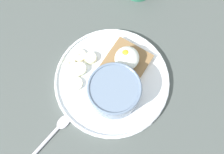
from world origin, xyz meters
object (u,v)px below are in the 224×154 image
object	(u,v)px
banana_slice_back	(79,56)
banana_slice_inner	(91,58)
banana_slice_front	(80,69)
banana_slice_right	(70,64)
banana_slice_left	(76,84)
poached_egg	(127,58)
toast_slice	(126,62)
oatmeal_bowl	(114,91)
spoon	(55,131)

from	to	relation	value
banana_slice_back	banana_slice_inner	xyz separation A→B (cm)	(0.57, -2.78, 0.14)
banana_slice_front	banana_slice_right	distance (cm)	2.90
banana_slice_left	banana_slice_back	size ratio (longest dim) A/B	1.22
poached_egg	banana_slice_inner	distance (cm)	9.00
toast_slice	banana_slice_right	size ratio (longest dim) A/B	2.53
oatmeal_bowl	banana_slice_front	world-z (taller)	oatmeal_bowl
oatmeal_bowl	banana_slice_left	size ratio (longest dim) A/B	2.87
banana_slice_right	banana_slice_inner	xyz separation A→B (cm)	(3.51, -3.78, 0.14)
poached_egg	banana_slice_back	distance (cm)	11.75
banana_slice_back	spoon	bearing A→B (deg)	-167.21
banana_slice_right	spoon	xyz separation A→B (cm)	(-15.04, -5.09, -1.11)
oatmeal_bowl	banana_slice_back	size ratio (longest dim) A/B	3.51
oatmeal_bowl	banana_slice_inner	xyz separation A→B (cm)	(5.39, 9.22, -2.48)
poached_egg	banana_slice_front	bearing A→B (deg)	126.92
toast_slice	banana_slice_inner	size ratio (longest dim) A/B	3.14
banana_slice_back	poached_egg	bearing A→B (deg)	-71.56
toast_slice	spoon	xyz separation A→B (cm)	(-21.58, 6.83, -1.37)
banana_slice_inner	spoon	xyz separation A→B (cm)	(-18.55, -1.31, -1.25)
poached_egg	banana_slice_left	distance (cm)	13.35
spoon	banana_slice_inner	bearing A→B (deg)	4.02
banana_slice_right	toast_slice	bearing A→B (deg)	-61.26
poached_egg	oatmeal_bowl	bearing A→B (deg)	-172.33
banana_slice_right	banana_slice_back	bearing A→B (deg)	-18.88
oatmeal_bowl	banana_slice_right	world-z (taller)	oatmeal_bowl
banana_slice_inner	banana_slice_right	bearing A→B (deg)	132.88
spoon	oatmeal_bowl	bearing A→B (deg)	-31.02
banana_slice_back	banana_slice_left	bearing A→B (deg)	-157.17
oatmeal_bowl	banana_slice_right	size ratio (longest dim) A/B	2.83
oatmeal_bowl	banana_slice_inner	distance (cm)	10.97
banana_slice_left	spoon	size ratio (longest dim) A/B	0.34
spoon	poached_egg	bearing A→B (deg)	-17.42
poached_egg	banana_slice_back	size ratio (longest dim) A/B	1.79
oatmeal_bowl	banana_slice_left	world-z (taller)	oatmeal_bowl
poached_egg	spoon	distance (cm)	22.96
toast_slice	banana_slice_left	bearing A→B (deg)	141.80
banana_slice_back	spoon	size ratio (longest dim) A/B	0.28
poached_egg	banana_slice_front	world-z (taller)	poached_egg
poached_egg	banana_slice_left	xyz separation A→B (cm)	(-10.32, 8.04, -2.65)
banana_slice_left	banana_slice_inner	bearing A→B (deg)	0.32
oatmeal_bowl	toast_slice	size ratio (longest dim) A/B	1.12
banana_slice_front	banana_slice_right	bearing A→B (deg)	86.23
toast_slice	banana_slice_inner	distance (cm)	8.68
banana_slice_left	banana_slice_back	world-z (taller)	same
banana_slice_front	banana_slice_back	xyz separation A→B (cm)	(3.13, 1.87, -0.23)
toast_slice	banana_slice_back	xyz separation A→B (cm)	(-3.59, 10.91, -0.25)
banana_slice_left	banana_slice_back	bearing A→B (deg)	22.83
toast_slice	poached_egg	xyz separation A→B (cm)	(0.03, 0.05, 2.40)
toast_slice	spoon	distance (cm)	22.67
poached_egg	banana_slice_back	bearing A→B (deg)	108.44
oatmeal_bowl	banana_slice_right	distance (cm)	13.40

